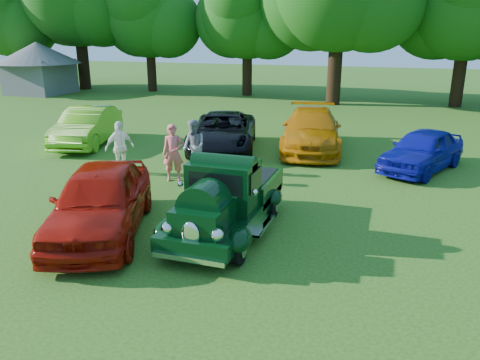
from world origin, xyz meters
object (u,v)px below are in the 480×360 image
(hero_pickup, at_px, (227,200))
(back_car_lime, at_px, (87,126))
(back_car_blue, at_px, (422,150))
(spectator_grey, at_px, (194,146))
(back_car_black, at_px, (223,132))
(back_car_orange, at_px, (311,130))
(spectator_pink, at_px, (173,153))
(red_convertible, at_px, (101,200))
(gazebo, at_px, (38,62))
(spectator_white, at_px, (120,148))

(hero_pickup, distance_m, back_car_lime, 10.99)
(back_car_blue, distance_m, spectator_grey, 7.83)
(back_car_lime, distance_m, back_car_blue, 13.30)
(back_car_black, relative_size, back_car_orange, 0.96)
(hero_pickup, distance_m, spectator_pink, 4.40)
(hero_pickup, relative_size, red_convertible, 0.95)
(gazebo, bearing_deg, back_car_lime, -44.01)
(back_car_black, bearing_deg, gazebo, 132.38)
(spectator_pink, bearing_deg, back_car_lime, 126.54)
(back_car_blue, distance_m, spectator_pink, 8.48)
(back_car_lime, bearing_deg, red_convertible, -68.30)
(gazebo, bearing_deg, spectator_white, -43.57)
(back_car_lime, height_order, back_car_black, back_car_lime)
(back_car_orange, bearing_deg, gazebo, 144.03)
(spectator_grey, bearing_deg, back_car_blue, 53.71)
(back_car_lime, distance_m, spectator_white, 4.90)
(back_car_orange, distance_m, spectator_grey, 5.46)
(back_car_lime, relative_size, gazebo, 0.74)
(back_car_lime, height_order, spectator_pink, spectator_pink)
(back_car_black, height_order, back_car_blue, back_car_black)
(hero_pickup, height_order, back_car_black, hero_pickup)
(back_car_lime, height_order, gazebo, gazebo)
(red_convertible, bearing_deg, spectator_white, 95.76)
(back_car_black, xyz_separation_m, spectator_pink, (-0.06, -4.33, 0.17))
(back_car_orange, relative_size, spectator_pink, 3.06)
(spectator_grey, bearing_deg, spectator_pink, -67.34)
(spectator_grey, height_order, gazebo, gazebo)
(back_car_lime, relative_size, spectator_pink, 2.59)
(hero_pickup, distance_m, red_convertible, 2.97)
(hero_pickup, relative_size, back_car_orange, 0.81)
(spectator_grey, xyz_separation_m, spectator_white, (-2.29, -0.94, -0.01))
(back_car_lime, bearing_deg, back_car_blue, -14.35)
(red_convertible, distance_m, spectator_grey, 5.39)
(back_car_orange, bearing_deg, spectator_grey, -135.39)
(spectator_pink, relative_size, gazebo, 0.29)
(back_car_lime, bearing_deg, spectator_white, -57.73)
(back_car_blue, height_order, spectator_white, spectator_white)
(hero_pickup, bearing_deg, spectator_grey, 122.66)
(spectator_grey, bearing_deg, back_car_lime, -167.86)
(back_car_blue, height_order, spectator_grey, spectator_grey)
(spectator_grey, bearing_deg, red_convertible, -56.37)
(hero_pickup, relative_size, spectator_pink, 2.49)
(back_car_black, relative_size, spectator_grey, 3.01)
(spectator_pink, height_order, gazebo, gazebo)
(back_car_orange, xyz_separation_m, spectator_white, (-5.49, -5.37, 0.08))
(spectator_pink, bearing_deg, back_car_blue, 4.38)
(hero_pickup, bearing_deg, back_car_orange, 87.28)
(back_car_black, xyz_separation_m, back_car_orange, (3.35, 1.22, 0.06))
(red_convertible, height_order, spectator_pink, spectator_pink)
(red_convertible, xyz_separation_m, back_car_black, (-0.16, 8.60, -0.07))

